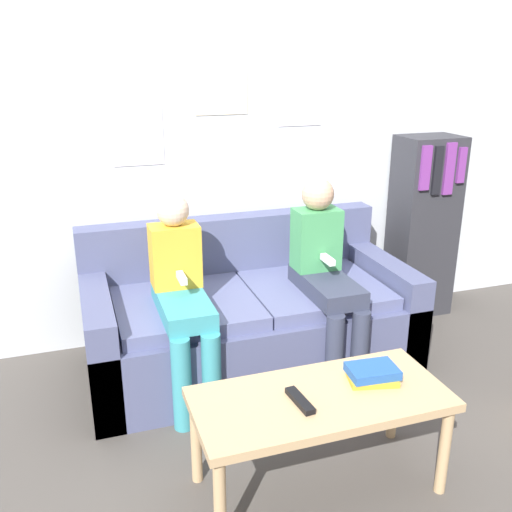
{
  "coord_description": "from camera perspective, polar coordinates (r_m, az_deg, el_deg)",
  "views": [
    {
      "loc": [
        -0.86,
        -2.19,
        1.65
      ],
      "look_at": [
        0.0,
        0.39,
        0.68
      ],
      "focal_mm": 40.0,
      "sensor_mm": 36.0,
      "label": 1
    }
  ],
  "objects": [
    {
      "name": "wall_back",
      "position": [
        3.36,
        -3.59,
        13.55
      ],
      "size": [
        8.0,
        0.06,
        2.6
      ],
      "color": "silver",
      "rests_on": "ground_plane"
    },
    {
      "name": "tv_remote",
      "position": [
        2.19,
        4.41,
        -14.21
      ],
      "size": [
        0.06,
        0.17,
        0.02
      ],
      "rotation": [
        0.0,
        0.0,
        0.1
      ],
      "color": "black",
      "rests_on": "coffee_table"
    },
    {
      "name": "couch",
      "position": [
        3.17,
        -0.78,
        -6.31
      ],
      "size": [
        1.74,
        0.83,
        0.77
      ],
      "color": "#4C5175",
      "rests_on": "ground_plane"
    },
    {
      "name": "person_right",
      "position": [
        3.0,
        6.97,
        -1.38
      ],
      "size": [
        0.24,
        0.57,
        1.05
      ],
      "color": "#33384C",
      "rests_on": "ground_plane"
    },
    {
      "name": "ground_plane",
      "position": [
        2.87,
        2.59,
        -15.54
      ],
      "size": [
        10.0,
        10.0,
        0.0
      ],
      "primitive_type": "plane",
      "color": "#4C4742"
    },
    {
      "name": "book_stack",
      "position": [
        2.35,
        11.56,
        -11.46
      ],
      "size": [
        0.21,
        0.17,
        0.06
      ],
      "color": "gold",
      "rests_on": "coffee_table"
    },
    {
      "name": "bookshelf",
      "position": [
        3.87,
        16.33,
        2.86
      ],
      "size": [
        0.38,
        0.3,
        1.17
      ],
      "color": "#2D2D33",
      "rests_on": "ground_plane"
    },
    {
      "name": "coffee_table",
      "position": [
        2.27,
        6.44,
        -14.75
      ],
      "size": [
        0.98,
        0.45,
        0.42
      ],
      "color": "tan",
      "rests_on": "ground_plane"
    },
    {
      "name": "person_left",
      "position": [
        2.77,
        -7.44,
        -3.56
      ],
      "size": [
        0.24,
        0.57,
        1.02
      ],
      "color": "teal",
      "rests_on": "ground_plane"
    }
  ]
}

